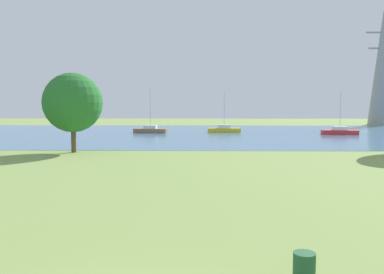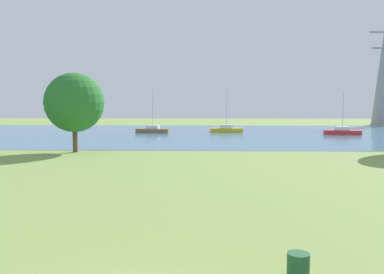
{
  "view_description": "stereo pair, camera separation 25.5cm",
  "coord_description": "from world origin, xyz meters",
  "px_view_note": "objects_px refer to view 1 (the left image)",
  "views": [
    {
      "loc": [
        1.61,
        -7.62,
        4.56
      ],
      "look_at": [
        1.09,
        18.09,
        2.32
      ],
      "focal_mm": 38.36,
      "sensor_mm": 36.0,
      "label": 1
    },
    {
      "loc": [
        1.86,
        -7.61,
        4.56
      ],
      "look_at": [
        1.09,
        18.09,
        2.32
      ],
      "focal_mm": 38.36,
      "sensor_mm": 36.0,
      "label": 2
    }
  ],
  "objects_px": {
    "litter_bin": "(304,268)",
    "sailboat_red": "(340,131)",
    "tree_west_far": "(73,103)",
    "electricity_pylon": "(381,67)",
    "sailboat_brown": "(151,130)",
    "sailboat_yellow": "(224,129)"
  },
  "relations": [
    {
      "from": "litter_bin",
      "to": "tree_west_far",
      "type": "height_order",
      "value": "tree_west_far"
    },
    {
      "from": "sailboat_brown",
      "to": "electricity_pylon",
      "type": "xyz_separation_m",
      "value": [
        42.28,
        21.52,
        10.66
      ]
    },
    {
      "from": "sailboat_brown",
      "to": "electricity_pylon",
      "type": "bearing_deg",
      "value": 26.98
    },
    {
      "from": "tree_west_far",
      "to": "electricity_pylon",
      "type": "height_order",
      "value": "electricity_pylon"
    },
    {
      "from": "electricity_pylon",
      "to": "tree_west_far",
      "type": "bearing_deg",
      "value": -136.24
    },
    {
      "from": "litter_bin",
      "to": "sailboat_red",
      "type": "relative_size",
      "value": 0.14
    },
    {
      "from": "sailboat_yellow",
      "to": "tree_west_far",
      "type": "relative_size",
      "value": 0.85
    },
    {
      "from": "litter_bin",
      "to": "sailboat_yellow",
      "type": "distance_m",
      "value": 50.78
    },
    {
      "from": "sailboat_yellow",
      "to": "tree_west_far",
      "type": "height_order",
      "value": "tree_west_far"
    },
    {
      "from": "litter_bin",
      "to": "electricity_pylon",
      "type": "relative_size",
      "value": 0.04
    },
    {
      "from": "sailboat_red",
      "to": "sailboat_brown",
      "type": "xyz_separation_m",
      "value": [
        -26.51,
        2.46,
        0.01
      ]
    },
    {
      "from": "tree_west_far",
      "to": "sailboat_brown",
      "type": "bearing_deg",
      "value": 79.8
    },
    {
      "from": "sailboat_red",
      "to": "electricity_pylon",
      "type": "relative_size",
      "value": 0.27
    },
    {
      "from": "sailboat_brown",
      "to": "electricity_pylon",
      "type": "distance_m",
      "value": 48.62
    },
    {
      "from": "tree_west_far",
      "to": "electricity_pylon",
      "type": "distance_m",
      "value": 64.6
    },
    {
      "from": "litter_bin",
      "to": "sailboat_brown",
      "type": "relative_size",
      "value": 0.12
    },
    {
      "from": "sailboat_yellow",
      "to": "tree_west_far",
      "type": "bearing_deg",
      "value": -121.43
    },
    {
      "from": "sailboat_red",
      "to": "tree_west_far",
      "type": "distance_m",
      "value": 37.05
    },
    {
      "from": "sailboat_yellow",
      "to": "tree_west_far",
      "type": "xyz_separation_m",
      "value": [
        -14.9,
        -24.39,
        4.0
      ]
    },
    {
      "from": "sailboat_red",
      "to": "sailboat_brown",
      "type": "bearing_deg",
      "value": 174.69
    },
    {
      "from": "sailboat_red",
      "to": "tree_west_far",
      "type": "height_order",
      "value": "tree_west_far"
    },
    {
      "from": "sailboat_red",
      "to": "tree_west_far",
      "type": "xyz_separation_m",
      "value": [
        -30.63,
        -20.46,
        4.0
      ]
    }
  ]
}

